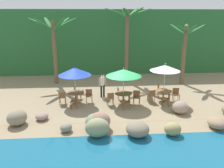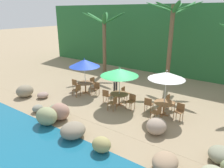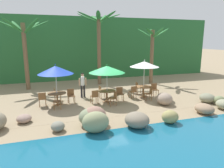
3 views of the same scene
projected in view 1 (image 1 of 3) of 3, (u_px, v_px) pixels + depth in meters
The scene contains 26 objects.
ground_plane at pixel (121, 104), 15.03m from camera, with size 120.00×120.00×0.00m, color #937F60.
terrace_deck at pixel (121, 104), 15.02m from camera, with size 18.00×5.20×0.01m.
foliage_backdrop at pixel (111, 42), 22.77m from camera, with size 28.00×2.40×6.00m.
rock_seawall at pixel (137, 120), 11.94m from camera, with size 13.20×3.60×0.90m.
umbrella_blue at pixel (75, 71), 14.55m from camera, with size 2.07×2.07×2.49m.
dining_table_blue at pixel (76, 94), 14.98m from camera, with size 1.10×1.10×0.74m.
chair_blue_seaward at pixel (89, 95), 15.20m from camera, with size 0.44×0.45×0.87m.
chair_blue_inland at pixel (77, 92), 15.83m from camera, with size 0.46×0.46×0.87m.
chair_blue_left at pixel (62, 97), 14.84m from camera, with size 0.43×0.44×0.87m.
chair_blue_right at pixel (75, 101), 14.20m from camera, with size 0.45×0.44×0.87m.
umbrella_green at pixel (124, 73), 14.43m from camera, with size 2.23×2.23×2.41m.
dining_table_green at pixel (123, 95), 14.85m from camera, with size 1.10×1.10×0.74m.
chair_green_seaward at pixel (137, 96), 14.94m from camera, with size 0.46×0.47×0.87m.
chair_green_inland at pixel (120, 92), 15.68m from camera, with size 0.45×0.45×0.87m.
chair_green_left at pixel (110, 98), 14.67m from camera, with size 0.46×0.46×0.87m.
chair_green_right at pixel (128, 101), 14.09m from camera, with size 0.46×0.45×0.87m.
umbrella_white at pixel (165, 68), 14.88m from camera, with size 1.93×1.93×2.57m.
dining_table_white at pixel (163, 92), 15.35m from camera, with size 1.10×1.10×0.74m.
chair_white_seaward at pixel (176, 94), 15.46m from camera, with size 0.46×0.46×0.87m.
chair_white_inland at pixel (160, 90), 16.20m from camera, with size 0.47×0.46×0.87m.
chair_white_left at pixel (151, 95), 15.17m from camera, with size 0.45×0.46×0.87m.
chair_white_right at pixel (167, 98), 14.56m from camera, with size 0.47×0.47×0.87m.
palm_tree_nearest at pixel (54, 39), 18.58m from camera, with size 3.81×3.32×5.38m.
palm_tree_second at pixel (127, 30), 19.06m from camera, with size 3.87×3.90×6.13m.
palm_tree_third at pixel (185, 45), 18.58m from camera, with size 2.66×2.84×4.86m.
waiter_in_white at pixel (102, 83), 16.06m from camera, with size 0.52×0.38×1.70m.
Camera 1 is at (-1.57, -13.95, 5.55)m, focal length 37.42 mm.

